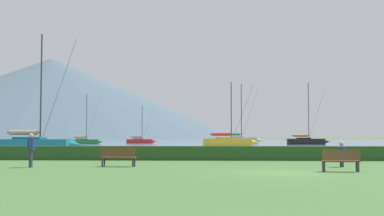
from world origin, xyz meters
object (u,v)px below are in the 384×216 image
object	(u,v)px
sailboat_slip_1	(84,141)
sailboat_slip_6	(306,141)
sailboat_slip_2	(140,141)
sailboat_slip_5	(228,141)
park_bench_near_path	(341,159)
park_bench_under_tree	(118,156)
person_standing_walker	(31,147)
sailboat_slip_7	(35,144)
person_seated_viewer	(342,153)
sailboat_slip_3	(239,140)

from	to	relation	value
sailboat_slip_1	sailboat_slip_6	distance (m)	43.02
sailboat_slip_2	sailboat_slip_5	distance (m)	35.86
park_bench_near_path	park_bench_under_tree	bearing A→B (deg)	164.70
person_standing_walker	park_bench_near_path	bearing A→B (deg)	-18.29
sailboat_slip_1	sailboat_slip_7	xyz separation A→B (m)	(7.78, -47.92, 0.18)
sailboat_slip_1	person_standing_walker	world-z (taller)	sailboat_slip_1
sailboat_slip_7	person_standing_walker	distance (m)	27.65
park_bench_under_tree	person_seated_viewer	distance (m)	11.04
person_seated_viewer	sailboat_slip_1	bearing A→B (deg)	110.72
person_seated_viewer	person_standing_walker	bearing A→B (deg)	-179.30
sailboat_slip_2	park_bench_under_tree	world-z (taller)	sailboat_slip_2
sailboat_slip_7	sailboat_slip_1	bearing A→B (deg)	102.54
sailboat_slip_1	park_bench_under_tree	world-z (taller)	sailboat_slip_1
sailboat_slip_6	sailboat_slip_3	bearing A→B (deg)	129.19
sailboat_slip_1	park_bench_under_tree	bearing A→B (deg)	-82.67
person_standing_walker	sailboat_slip_3	bearing A→B (deg)	72.25
sailboat_slip_2	sailboat_slip_3	bearing A→B (deg)	1.87
sailboat_slip_2	sailboat_slip_7	distance (m)	59.72
sailboat_slip_2	sailboat_slip_3	size ratio (longest dim) A/B	0.64
sailboat_slip_6	park_bench_near_path	bearing A→B (deg)	-97.74
sailboat_slip_2	person_seated_viewer	bearing A→B (deg)	-73.08
sailboat_slip_5	person_seated_viewer	bearing A→B (deg)	-89.46
park_bench_near_path	person_standing_walker	xyz separation A→B (m)	(-14.28, 2.44, 0.44)
sailboat_slip_5	park_bench_near_path	world-z (taller)	sailboat_slip_5
sailboat_slip_1	park_bench_under_tree	distance (m)	76.23
sailboat_slip_2	sailboat_slip_6	distance (m)	36.81
sailboat_slip_2	sailboat_slip_6	xyz separation A→B (m)	(33.55, -15.15, 0.12)
sailboat_slip_1	sailboat_slip_7	bearing A→B (deg)	-89.69
sailboat_slip_2	park_bench_under_tree	xyz separation A→B (m)	(11.98, -84.97, -0.01)
sailboat_slip_7	person_standing_walker	bearing A→B (deg)	-66.80
sailboat_slip_1	park_bench_near_path	bearing A→B (deg)	-76.52
park_bench_near_path	park_bench_under_tree	xyz separation A→B (m)	(-10.14, 3.17, 0.00)
sailboat_slip_2	person_standing_walker	world-z (taller)	sailboat_slip_2
park_bench_near_path	person_standing_walker	size ratio (longest dim) A/B	0.96
sailboat_slip_6	sailboat_slip_7	size ratio (longest dim) A/B	0.97
sailboat_slip_1	person_standing_walker	size ratio (longest dim) A/B	6.02
sailboat_slip_6	park_bench_under_tree	world-z (taller)	sailboat_slip_6
person_standing_walker	sailboat_slip_1	bearing A→B (deg)	94.49
sailboat_slip_1	sailboat_slip_3	distance (m)	33.18
sailboat_slip_6	park_bench_under_tree	xyz separation A→B (m)	(-21.57, -69.82, -0.14)
person_standing_walker	park_bench_under_tree	bearing A→B (deg)	1.44
sailboat_slip_6	person_seated_viewer	bearing A→B (deg)	-97.46
sailboat_slip_7	park_bench_under_tree	distance (m)	28.67
sailboat_slip_3	person_seated_viewer	xyz separation A→B (m)	(1.35, -84.72, -0.10)
sailboat_slip_2	sailboat_slip_6	bearing A→B (deg)	-22.58
sailboat_slip_2	sailboat_slip_5	size ratio (longest dim) A/B	0.82
sailboat_slip_2	park_bench_near_path	size ratio (longest dim) A/B	5.25
sailboat_slip_5	park_bench_near_path	size ratio (longest dim) A/B	6.40
sailboat_slip_3	person_standing_walker	bearing A→B (deg)	-98.51
person_seated_viewer	sailboat_slip_5	bearing A→B (deg)	91.44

